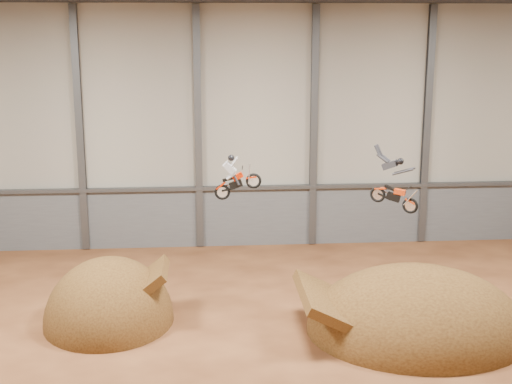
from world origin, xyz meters
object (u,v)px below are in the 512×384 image
takeoff_ramp (110,321)px  fmx_rider_a (240,172)px  fmx_rider_b (393,180)px  landing_ramp (416,330)px

takeoff_ramp → fmx_rider_a: fmx_rider_a is taller
takeoff_ramp → fmx_rider_b: fmx_rider_b is taller
fmx_rider_a → fmx_rider_b: fmx_rider_a is taller
fmx_rider_a → landing_ramp: bearing=-10.4°
fmx_rider_a → fmx_rider_b: bearing=-1.7°
takeoff_ramp → fmx_rider_a: 8.91m
landing_ramp → fmx_rider_b: size_ratio=3.31×
fmx_rider_a → fmx_rider_b: 6.53m
landing_ramp → fmx_rider_b: (-0.96, 1.26, 6.41)m
takeoff_ramp → fmx_rider_a: size_ratio=3.15×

